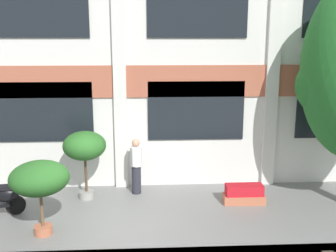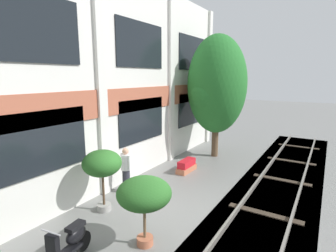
% 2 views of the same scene
% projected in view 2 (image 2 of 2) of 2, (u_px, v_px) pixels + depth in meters
% --- Properties ---
extents(ground_plane, '(80.00, 80.00, 0.00)m').
position_uv_depth(ground_plane, '(172.00, 213.00, 7.71)').
color(ground_plane, slate).
extents(apartment_facade, '(17.70, 0.64, 7.62)m').
position_uv_depth(apartment_facade, '(95.00, 82.00, 8.54)').
color(apartment_facade, silver).
rests_on(apartment_facade, ground).
extents(rail_tracks, '(25.34, 2.80, 0.43)m').
position_uv_depth(rail_tracks, '(252.00, 244.00, 6.53)').
color(rail_tracks, '#4C473F').
rests_on(rail_tracks, ground).
extents(broadleaf_tree, '(2.99, 2.84, 5.95)m').
position_uv_depth(broadleaf_tree, '(217.00, 86.00, 12.65)').
color(broadleaf_tree, brown).
rests_on(broadleaf_tree, ground).
extents(potted_plant_low_pan, '(1.29, 1.29, 1.69)m').
position_uv_depth(potted_plant_low_pan, '(144.00, 195.00, 6.05)').
color(potted_plant_low_pan, '#B76647').
rests_on(potted_plant_low_pan, ground).
extents(potted_plant_tall_urn, '(1.15, 1.15, 1.87)m').
position_uv_depth(potted_plant_tall_urn, '(102.00, 165.00, 7.62)').
color(potted_plant_tall_urn, gray).
rests_on(potted_plant_tall_urn, ground).
extents(potted_plant_square_trough, '(1.10, 0.45, 0.51)m').
position_uv_depth(potted_plant_square_trough, '(187.00, 166.00, 11.07)').
color(potted_plant_square_trough, '#B76647').
rests_on(potted_plant_square_trough, ground).
extents(scooter_near_curb, '(1.38, 0.51, 0.98)m').
position_uv_depth(scooter_near_curb, '(70.00, 243.00, 5.64)').
color(scooter_near_curb, black).
rests_on(scooter_near_curb, ground).
extents(resident_by_doorway, '(0.34, 0.51, 1.58)m').
position_uv_depth(resident_by_doorway, '(126.00, 169.00, 9.01)').
color(resident_by_doorway, '#282833').
rests_on(resident_by_doorway, ground).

